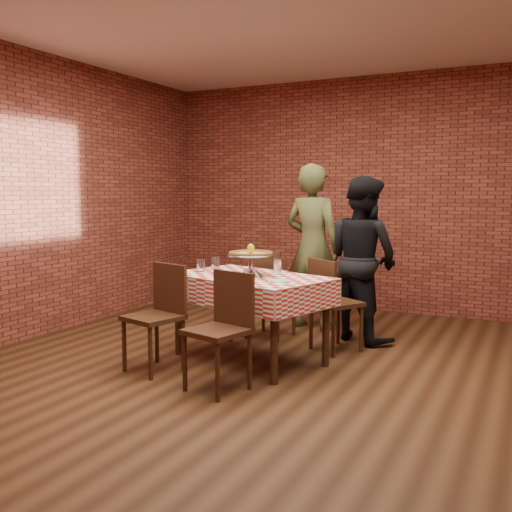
% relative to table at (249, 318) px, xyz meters
% --- Properties ---
extents(ground, '(6.00, 6.00, 0.00)m').
position_rel_table_xyz_m(ground, '(0.41, -0.37, -0.38)').
color(ground, black).
rests_on(ground, ground).
extents(back_wall, '(5.50, 0.00, 5.50)m').
position_rel_table_xyz_m(back_wall, '(0.41, 2.63, 1.08)').
color(back_wall, maroon).
rests_on(back_wall, ground).
extents(table, '(1.54, 1.19, 0.75)m').
position_rel_table_xyz_m(table, '(0.00, 0.00, 0.00)').
color(table, '#3F2515').
rests_on(table, ground).
extents(tablecloth, '(1.58, 1.23, 0.23)m').
position_rel_table_xyz_m(tablecloth, '(0.00, 0.00, 0.27)').
color(tablecloth, red).
rests_on(tablecloth, table).
extents(pizza_stand, '(0.54, 0.54, 0.19)m').
position_rel_table_xyz_m(pizza_stand, '(0.03, -0.03, 0.48)').
color(pizza_stand, silver).
rests_on(pizza_stand, tablecloth).
extents(pizza, '(0.49, 0.49, 0.03)m').
position_rel_table_xyz_m(pizza, '(0.03, -0.03, 0.57)').
color(pizza, beige).
rests_on(pizza, pizza_stand).
extents(lemon, '(0.09, 0.09, 0.09)m').
position_rel_table_xyz_m(lemon, '(0.03, -0.03, 0.62)').
color(lemon, yellow).
rests_on(lemon, pizza).
extents(water_glass_left, '(0.10, 0.10, 0.12)m').
position_rel_table_xyz_m(water_glass_left, '(-0.51, 0.02, 0.44)').
color(water_glass_left, white).
rests_on(water_glass_left, tablecloth).
extents(water_glass_right, '(0.10, 0.10, 0.12)m').
position_rel_table_xyz_m(water_glass_right, '(-0.49, 0.25, 0.44)').
color(water_glass_right, white).
rests_on(water_glass_right, tablecloth).
extents(side_plate, '(0.21, 0.21, 0.01)m').
position_rel_table_xyz_m(side_plate, '(0.39, -0.21, 0.39)').
color(side_plate, white).
rests_on(side_plate, tablecloth).
extents(sweetener_packet_a, '(0.05, 0.04, 0.00)m').
position_rel_table_xyz_m(sweetener_packet_a, '(0.48, -0.31, 0.39)').
color(sweetener_packet_a, white).
rests_on(sweetener_packet_a, tablecloth).
extents(sweetener_packet_b, '(0.06, 0.05, 0.00)m').
position_rel_table_xyz_m(sweetener_packet_b, '(0.56, -0.30, 0.39)').
color(sweetener_packet_b, white).
rests_on(sweetener_packet_b, tablecloth).
extents(condiment_caddy, '(0.12, 0.11, 0.13)m').
position_rel_table_xyz_m(condiment_caddy, '(0.19, 0.26, 0.45)').
color(condiment_caddy, silver).
rests_on(condiment_caddy, tablecloth).
extents(chair_near_left, '(0.49, 0.49, 0.88)m').
position_rel_table_xyz_m(chair_near_left, '(-0.57, -0.63, 0.07)').
color(chair_near_left, '#3F2515').
rests_on(chair_near_left, ground).
extents(chair_near_right, '(0.49, 0.49, 0.88)m').
position_rel_table_xyz_m(chair_near_right, '(0.14, -0.80, 0.07)').
color(chair_near_right, '#3F2515').
rests_on(chair_near_right, ground).
extents(chair_far_left, '(0.45, 0.45, 0.90)m').
position_rel_table_xyz_m(chair_far_left, '(-0.19, 0.84, 0.08)').
color(chair_far_left, '#3F2515').
rests_on(chair_far_left, ground).
extents(chair_far_right, '(0.54, 0.54, 0.87)m').
position_rel_table_xyz_m(chair_far_right, '(0.59, 0.64, 0.06)').
color(chair_far_right, '#3F2515').
rests_on(chair_far_right, ground).
extents(diner_olive, '(0.71, 0.53, 1.79)m').
position_rel_table_xyz_m(diner_olive, '(0.06, 1.39, 0.52)').
color(diner_olive, '#4A4F28').
rests_on(diner_olive, ground).
extents(diner_black, '(1.00, 0.93, 1.64)m').
position_rel_table_xyz_m(diner_black, '(0.68, 1.15, 0.44)').
color(diner_black, black).
rests_on(diner_black, ground).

